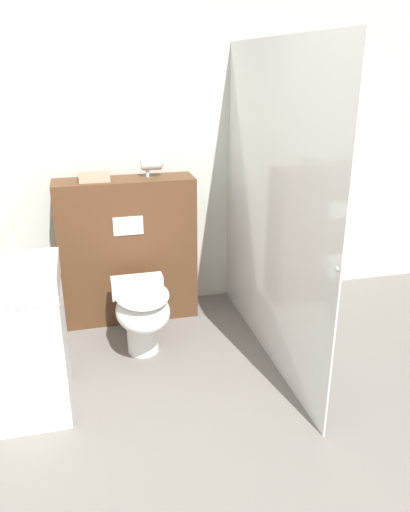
% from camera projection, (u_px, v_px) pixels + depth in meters
% --- Properties ---
extents(ground_plane, '(12.00, 12.00, 0.00)m').
position_uv_depth(ground_plane, '(250.00, 503.00, 2.36)').
color(ground_plane, slate).
extents(wall_back, '(8.00, 0.06, 2.50)m').
position_uv_depth(wall_back, '(162.00, 157.00, 3.95)').
color(wall_back, silver).
rests_on(wall_back, ground_plane).
extents(partition_panel, '(1.05, 0.31, 1.14)m').
position_uv_depth(partition_panel, '(128.00, 250.00, 3.91)').
color(partition_panel, '#51331E').
rests_on(partition_panel, ground_plane).
extents(shower_glass, '(0.04, 1.91, 2.09)m').
position_uv_depth(shower_glass, '(271.00, 210.00, 3.26)').
color(shower_glass, silver).
rests_on(shower_glass, ground_plane).
extents(toilet, '(0.37, 0.61, 0.50)m').
position_uv_depth(toilet, '(142.00, 312.00, 3.46)').
color(toilet, white).
rests_on(toilet, ground_plane).
extents(sink_vanity, '(0.45, 0.47, 1.08)m').
position_uv_depth(sink_vanity, '(25.00, 341.00, 2.83)').
color(sink_vanity, white).
rests_on(sink_vanity, ground_plane).
extents(hair_drier, '(0.18, 0.09, 0.14)m').
position_uv_depth(hair_drier, '(152.00, 165.00, 3.74)').
color(hair_drier, '#B7B7BC').
rests_on(hair_drier, partition_panel).
extents(folded_towel, '(0.22, 0.19, 0.09)m').
position_uv_depth(folded_towel, '(94.00, 174.00, 3.64)').
color(folded_towel, tan).
rests_on(folded_towel, partition_panel).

